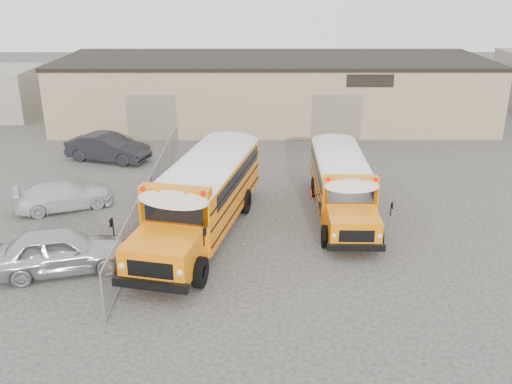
{
  "coord_description": "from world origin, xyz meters",
  "views": [
    {
      "loc": [
        -1.3,
        -21.21,
        10.26
      ],
      "look_at": [
        -1.26,
        1.32,
        1.6
      ],
      "focal_mm": 40.0,
      "sensor_mm": 36.0,
      "label": 1
    }
  ],
  "objects_px": {
    "school_bus_right": "(330,145)",
    "car_white": "(64,196)",
    "school_bus_left": "(241,146)",
    "tarp_bundle": "(344,219)",
    "car_dark": "(108,148)",
    "car_silver": "(60,251)"
  },
  "relations": [
    {
      "from": "car_white",
      "to": "car_dark",
      "type": "height_order",
      "value": "car_dark"
    },
    {
      "from": "school_bus_left",
      "to": "tarp_bundle",
      "type": "relative_size",
      "value": 8.19
    },
    {
      "from": "tarp_bundle",
      "to": "car_dark",
      "type": "bearing_deg",
      "value": 140.43
    },
    {
      "from": "car_white",
      "to": "car_dark",
      "type": "bearing_deg",
      "value": -26.53
    },
    {
      "from": "school_bus_left",
      "to": "school_bus_right",
      "type": "distance_m",
      "value": 4.95
    },
    {
      "from": "car_silver",
      "to": "car_white",
      "type": "distance_m",
      "value": 6.27
    },
    {
      "from": "school_bus_left",
      "to": "car_silver",
      "type": "distance_m",
      "value": 11.87
    },
    {
      "from": "tarp_bundle",
      "to": "school_bus_right",
      "type": "bearing_deg",
      "value": 87.54
    },
    {
      "from": "school_bus_right",
      "to": "car_white",
      "type": "distance_m",
      "value": 13.96
    },
    {
      "from": "school_bus_left",
      "to": "car_white",
      "type": "relative_size",
      "value": 2.58
    },
    {
      "from": "tarp_bundle",
      "to": "car_silver",
      "type": "xyz_separation_m",
      "value": [
        -10.81,
        -3.09,
        0.13
      ]
    },
    {
      "from": "car_white",
      "to": "car_dark",
      "type": "distance_m",
      "value": 7.22
    },
    {
      "from": "tarp_bundle",
      "to": "car_white",
      "type": "relative_size",
      "value": 0.32
    },
    {
      "from": "car_dark",
      "to": "car_white",
      "type": "bearing_deg",
      "value": -164.82
    },
    {
      "from": "school_bus_left",
      "to": "car_dark",
      "type": "relative_size",
      "value": 2.3
    },
    {
      "from": "school_bus_left",
      "to": "school_bus_right",
      "type": "xyz_separation_m",
      "value": [
        4.79,
        1.23,
        -0.3
      ]
    },
    {
      "from": "school_bus_right",
      "to": "car_white",
      "type": "relative_size",
      "value": 2.12
    },
    {
      "from": "school_bus_left",
      "to": "tarp_bundle",
      "type": "height_order",
      "value": "school_bus_left"
    },
    {
      "from": "school_bus_right",
      "to": "car_silver",
      "type": "height_order",
      "value": "school_bus_right"
    },
    {
      "from": "tarp_bundle",
      "to": "car_white",
      "type": "bearing_deg",
      "value": 166.92
    },
    {
      "from": "school_bus_right",
      "to": "car_white",
      "type": "height_order",
      "value": "school_bus_right"
    },
    {
      "from": "school_bus_right",
      "to": "tarp_bundle",
      "type": "distance_m",
      "value": 8.15
    }
  ]
}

